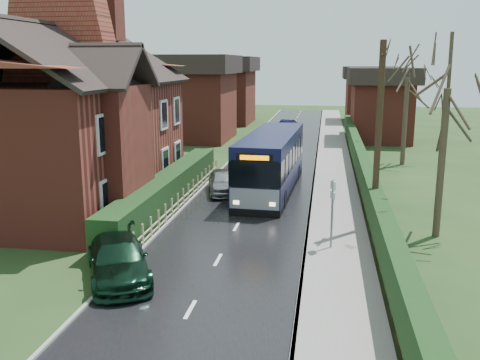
% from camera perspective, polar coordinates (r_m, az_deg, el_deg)
% --- Properties ---
extents(ground, '(140.00, 140.00, 0.00)m').
position_cam_1_polar(ground, '(21.23, -1.29, -6.66)').
color(ground, '#2F481F').
rests_on(ground, ground).
extents(road, '(6.00, 100.00, 0.02)m').
position_cam_1_polar(road, '(30.75, 2.08, -0.62)').
color(road, black).
rests_on(road, ground).
extents(pavement, '(2.50, 100.00, 0.14)m').
position_cam_1_polar(pavement, '(30.52, 10.02, -0.78)').
color(pavement, slate).
rests_on(pavement, ground).
extents(kerb_right, '(0.12, 100.00, 0.14)m').
position_cam_1_polar(kerb_right, '(30.52, 7.77, -0.71)').
color(kerb_right, gray).
rests_on(kerb_right, ground).
extents(kerb_left, '(0.12, 100.00, 0.10)m').
position_cam_1_polar(kerb_left, '(31.25, -3.48, -0.34)').
color(kerb_left, gray).
rests_on(kerb_left, ground).
extents(front_hedge, '(1.20, 16.00, 1.60)m').
position_cam_1_polar(front_hedge, '(26.58, -7.63, -1.05)').
color(front_hedge, black).
rests_on(front_hedge, ground).
extents(picket_fence, '(0.10, 16.00, 0.90)m').
position_cam_1_polar(picket_fence, '(26.46, -6.06, -1.85)').
color(picket_fence, '#9B8D69').
rests_on(picket_fence, ground).
extents(right_wall_hedge, '(0.60, 50.00, 1.80)m').
position_cam_1_polar(right_wall_hedge, '(30.39, 13.01, 0.86)').
color(right_wall_hedge, maroon).
rests_on(right_wall_hedge, ground).
extents(brick_house, '(9.30, 14.60, 10.30)m').
position_cam_1_polar(brick_house, '(27.58, -17.72, 6.50)').
color(brick_house, maroon).
rests_on(brick_house, ground).
extents(bus, '(2.90, 10.68, 3.21)m').
position_cam_1_polar(bus, '(29.20, 3.37, 1.84)').
color(bus, black).
rests_on(bus, ground).
extents(car_silver, '(2.44, 4.07, 1.30)m').
position_cam_1_polar(car_silver, '(28.90, -1.82, -0.16)').
color(car_silver, '#9D9DA1').
rests_on(car_silver, ground).
extents(car_green, '(3.66, 4.89, 1.32)m').
position_cam_1_polar(car_green, '(18.08, -12.88, -8.24)').
color(car_green, black).
rests_on(car_green, ground).
extents(car_distant, '(1.97, 3.89, 1.22)m').
position_cam_1_polar(car_distant, '(55.82, 5.20, 5.85)').
color(car_distant, black).
rests_on(car_distant, ground).
extents(bus_stop_sign, '(0.21, 0.40, 2.73)m').
position_cam_1_polar(bus_stop_sign, '(20.09, 9.83, -2.59)').
color(bus_stop_sign, slate).
rests_on(bus_stop_sign, ground).
extents(telegraph_pole, '(0.34, 1.00, 7.83)m').
position_cam_1_polar(telegraph_pole, '(22.68, 14.53, 4.48)').
color(telegraph_pole, black).
rests_on(telegraph_pole, ground).
extents(tree_right_near, '(3.95, 3.95, 8.54)m').
position_cam_1_polar(tree_right_near, '(22.32, 21.36, 10.14)').
color(tree_right_near, '#392E22').
rests_on(tree_right_near, ground).
extents(tree_right_far, '(4.40, 4.40, 8.50)m').
position_cam_1_polar(tree_right_far, '(38.23, 17.51, 10.98)').
color(tree_right_far, '#3C2E23').
rests_on(tree_right_far, ground).
extents(tree_house_side, '(4.09, 4.09, 9.30)m').
position_cam_1_polar(tree_house_side, '(33.47, -18.60, 11.80)').
color(tree_house_side, '#32251D').
rests_on(tree_house_side, ground).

